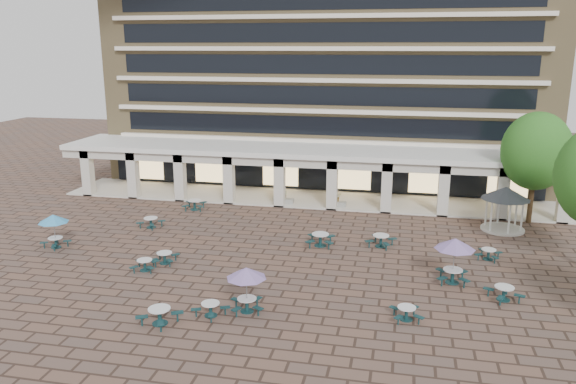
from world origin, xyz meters
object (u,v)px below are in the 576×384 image
gazebo (505,198)px  planter_right (337,201)px  picnic_table_0 (145,264)px  planter_left (284,199)px  picnic_table_1 (160,314)px  picnic_table_2 (406,312)px

gazebo → planter_right: 12.64m
picnic_table_0 → planter_left: planter_left is taller
picnic_table_0 → picnic_table_1: 6.78m
picnic_table_2 → planter_right: bearing=94.3°
gazebo → planter_left: (-16.36, 3.23, -1.90)m
picnic_table_1 → gazebo: (17.72, 17.75, 1.86)m
picnic_table_2 → planter_right: (-5.56, 18.22, 0.14)m
picnic_table_2 → picnic_table_0: bearing=155.7°
picnic_table_0 → planter_left: size_ratio=1.08×
picnic_table_0 → planter_right: bearing=50.5°
picnic_table_0 → picnic_table_1: picnic_table_1 is taller
picnic_table_2 → gazebo: (6.52, 14.99, 1.93)m
picnic_table_1 → picnic_table_0: bearing=139.0°
gazebo → planter_left: size_ratio=2.21×
picnic_table_0 → planter_right: (9.18, 15.20, 0.14)m
picnic_table_2 → planter_left: size_ratio=1.12×
picnic_table_2 → planter_left: planter_left is taller
picnic_table_0 → gazebo: gazebo is taller
picnic_table_1 → planter_right: size_ratio=1.38×
gazebo → planter_right: size_ratio=2.21×
picnic_table_0 → planter_left: 15.97m
picnic_table_1 → picnic_table_2: picnic_table_1 is taller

